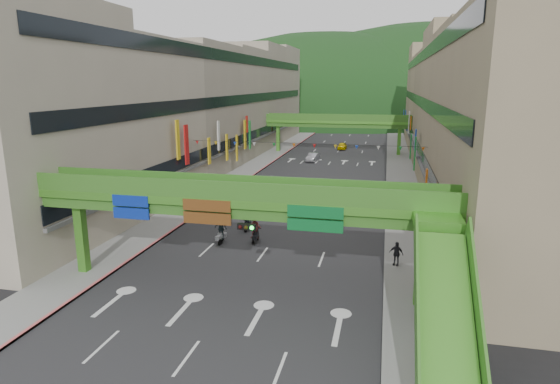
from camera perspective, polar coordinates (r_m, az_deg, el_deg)
The scene contains 23 objects.
ground at distance 25.43m, azimuth -9.41°, elevation -16.97°, with size 320.00×320.00×0.00m, color black.
road_slab at distance 71.91m, azimuth 5.65°, elevation 2.98°, with size 18.00×140.00×0.02m, color #28282B.
sidewalk_left at distance 74.03m, azimuth -2.84°, elevation 3.37°, with size 4.00×140.00×0.15m, color gray.
sidewalk_right at distance 71.41m, azimuth 14.45°, elevation 2.61°, with size 4.00×140.00×0.15m, color gray.
curb_left at distance 73.55m, azimuth -1.41°, elevation 3.33°, with size 0.20×140.00×0.18m, color #CC5959.
curb_right at distance 71.37m, azimuth 12.92°, elevation 2.70°, with size 0.20×140.00×0.18m, color gray.
building_row_left at distance 75.54m, azimuth -8.83°, elevation 10.60°, with size 12.80×95.00×19.00m.
building_row_right at distance 71.07m, azimuth 21.37°, elevation 9.71°, with size 12.80×95.00×19.00m.
overpass_near at distance 27.80m, azimuth -3.87°, elevation -2.48°, with size 28.00×12.27×7.10m.
overpass_far at distance 86.00m, azimuth 7.01°, elevation 8.25°, with size 28.00×2.20×7.10m.
hill_left at distance 182.24m, azimuth 5.34°, elevation 9.16°, with size 168.00×140.00×112.00m, color #1C4419.
hill_right at distance 201.32m, azimuth 17.61°, elevation 8.99°, with size 208.00×176.00×128.00m, color #1C4419.
bunting_string at distance 51.43m, azimuth 2.97°, elevation 5.66°, with size 26.00×0.36×0.47m.
scooter_rider_near at distance 41.06m, azimuth -4.01°, elevation -3.31°, with size 0.68×1.60×2.22m.
scooter_rider_mid at distance 38.01m, azimuth -3.01°, elevation -4.58°, with size 0.93×1.60×2.13m.
scooter_rider_left at distance 38.12m, azimuth -7.23°, elevation -4.62°, with size 1.13×1.59×2.17m.
scooter_rider_far at distance 55.81m, azimuth -1.04°, elevation 1.05°, with size 0.79×1.60×1.91m.
parked_scooter_row at distance 51.71m, azimuth 12.55°, elevation -0.74°, with size 1.60×9.37×1.08m.
car_silver at distance 77.36m, azimuth 4.05°, elevation 4.24°, with size 1.45×4.16×1.37m, color #9B9BA3.
car_yellow at distance 91.87m, azimuth 7.58°, elevation 5.57°, with size 1.58×3.92×1.33m, color #D9BA01.
pedestrian_red at distance 46.80m, azimuth 14.75°, elevation -1.80°, with size 0.91×0.71×1.87m, color #AC1731.
pedestrian_dark at distance 34.13m, azimuth 13.98°, elevation -7.52°, with size 1.00×0.42×1.71m, color #23232A.
pedestrian_blue at distance 38.91m, azimuth 17.41°, elevation -5.16°, with size 0.79×0.51×1.70m, color #303B50.
Camera 1 is at (8.66, -20.25, 12.71)m, focal length 30.00 mm.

